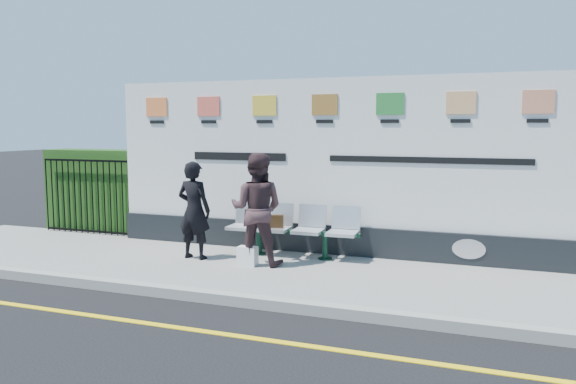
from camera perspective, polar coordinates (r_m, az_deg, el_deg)
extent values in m
plane|color=black|center=(6.69, -10.18, -13.57)|extent=(80.00, 80.00, 0.00)
cube|color=gray|center=(8.82, -1.90, -8.08)|extent=(14.00, 3.00, 0.12)
cube|color=gray|center=(7.50, -6.27, -10.69)|extent=(14.00, 0.18, 0.14)
cube|color=yellow|center=(6.69, -10.18, -13.54)|extent=(14.00, 0.10, 0.01)
cube|color=black|center=(9.83, 3.77, -4.69)|extent=(8.00, 0.30, 0.50)
cube|color=silver|center=(9.65, 3.84, 4.07)|extent=(8.00, 0.14, 2.50)
cube|color=#1F4414|center=(12.51, -18.48, 0.20)|extent=(2.35, 0.70, 1.70)
imported|color=black|center=(9.39, -9.53, -1.83)|extent=(0.61, 0.42, 1.62)
imported|color=#3B2629|center=(8.87, -3.19, -1.73)|extent=(0.94, 0.77, 1.78)
cube|color=#311F0D|center=(9.52, -1.33, -2.97)|extent=(0.30, 0.19, 0.22)
cube|color=white|center=(8.93, -4.14, -6.51)|extent=(0.30, 0.18, 0.30)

